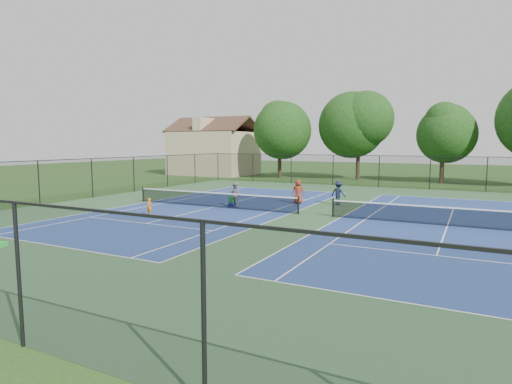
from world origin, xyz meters
The scene contains 15 objects.
ground centered at (0.00, 0.00, 0.00)m, with size 140.00×140.00×0.00m, color #234716.
court_pad centered at (0.00, 0.00, 0.00)m, with size 36.00×36.00×0.01m, color #315732.
tennis_court_left centered at (-7.00, 0.00, 0.10)m, with size 12.00×23.83×1.07m.
tennis_court_right centered at (7.00, 0.00, 0.10)m, with size 12.00×23.83×1.07m.
perimeter_fence centered at (0.00, 0.00, 1.60)m, with size 36.08×36.08×3.02m.
tree_back_a centered at (-13.00, 24.00, 6.04)m, with size 6.80×6.80×9.15m.
tree_back_b centered at (-4.00, 26.00, 6.60)m, with size 7.60×7.60×10.03m.
tree_back_c centered at (5.00, 25.00, 5.48)m, with size 6.00×6.00×8.40m.
clapboard_house centered at (-23.00, 25.00, 3.09)m, with size 10.80×8.10×7.65m.
child_player centered at (-8.53, -4.41, 0.51)m, with size 0.37×0.24×1.02m, color orange.
instructor centered at (-5.81, 0.80, 0.80)m, with size 0.78×0.61×1.60m, color gray.
bystander_b centered at (-0.04, 4.74, 0.83)m, with size 1.07×0.61×1.65m, color #171E33.
bystander_c centered at (-2.67, 4.05, 0.84)m, with size 0.82×0.54×1.69m, color maroon.
ball_crate centered at (-5.98, 0.64, 0.15)m, with size 0.40×0.27×0.29m, color #16229C.
ball_hopper centered at (-5.98, 0.64, 0.50)m, with size 0.34×0.26×0.41m, color green.
Camera 1 is at (8.12, -23.27, 4.17)m, focal length 30.00 mm.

